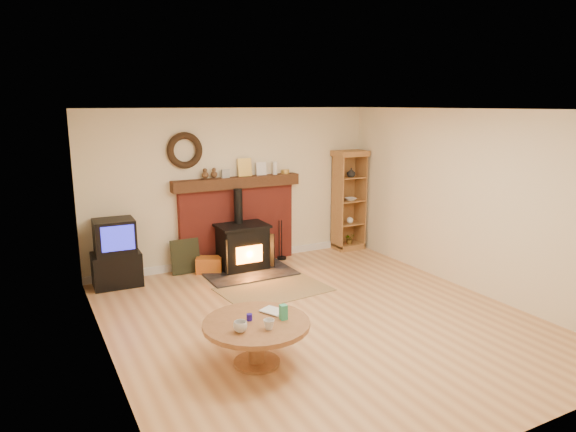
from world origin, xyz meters
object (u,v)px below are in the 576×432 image
curio_cabinet (348,200)px  coffee_table (257,330)px  wood_stove (243,248)px  tv_unit (116,254)px

curio_cabinet → coffee_table: 4.67m
coffee_table → curio_cabinet: bearing=44.1°
wood_stove → tv_unit: wood_stove is taller
wood_stove → curio_cabinet: 2.32m
wood_stove → coffee_table: bearing=-110.5°
wood_stove → curio_cabinet: size_ratio=0.76×
wood_stove → coffee_table: wood_stove is taller
wood_stove → coffee_table: size_ratio=1.26×
curio_cabinet → coffee_table: bearing=-135.9°
curio_cabinet → coffee_table: (-3.33, -3.22, -0.54)m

